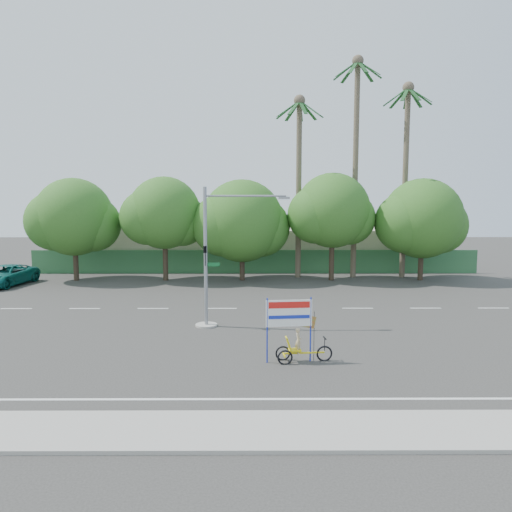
{
  "coord_description": "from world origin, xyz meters",
  "views": [
    {
      "loc": [
        -0.1,
        -20.64,
        6.51
      ],
      "look_at": [
        0.02,
        4.63,
        3.5
      ],
      "focal_mm": 35.0,
      "sensor_mm": 36.0,
      "label": 1
    }
  ],
  "objects": [
    {
      "name": "trike_billboard",
      "position": [
        1.54,
        -1.5,
        1.06
      ],
      "size": [
        2.67,
        0.71,
        2.63
      ],
      "rotation": [
        0.0,
        0.0,
        0.1
      ],
      "color": "black",
      "rests_on": "ground"
    },
    {
      "name": "palm_mid",
      "position": [
        12.0,
        19.5,
        9.4
      ],
      "size": [
        3.73,
        3.79,
        15.45
      ],
      "color": "#70604C",
      "rests_on": "ground"
    },
    {
      "name": "building_right",
      "position": [
        8.0,
        26.0,
        1.8
      ],
      "size": [
        14.0,
        8.0,
        3.6
      ],
      "primitive_type": "cube",
      "color": "beige",
      "rests_on": "ground"
    },
    {
      "name": "palm_tall",
      "position": [
        8.0,
        19.5,
        10.46
      ],
      "size": [
        3.73,
        3.79,
        17.45
      ],
      "color": "#70604C",
      "rests_on": "ground"
    },
    {
      "name": "ground",
      "position": [
        0.0,
        0.0,
        0.0
      ],
      "size": [
        120.0,
        120.0,
        0.0
      ],
      "primitive_type": "plane",
      "color": "#33302D",
      "rests_on": "ground"
    },
    {
      "name": "traffic_signal",
      "position": [
        -2.2,
        3.98,
        2.92
      ],
      "size": [
        4.72,
        1.1,
        7.0
      ],
      "color": "gray",
      "rests_on": "ground"
    },
    {
      "name": "pickup_truck",
      "position": [
        -18.37,
        15.72,
        0.75
      ],
      "size": [
        3.35,
        5.74,
        1.5
      ],
      "primitive_type": "imported",
      "rotation": [
        0.0,
        0.0,
        -0.17
      ],
      "color": "#0D5F55",
      "rests_on": "ground"
    },
    {
      "name": "tree_right",
      "position": [
        5.95,
        18.0,
        5.24
      ],
      "size": [
        6.9,
        5.8,
        8.36
      ],
      "color": "#473828",
      "rests_on": "ground"
    },
    {
      "name": "building_left",
      "position": [
        -10.0,
        26.0,
        2.0
      ],
      "size": [
        12.0,
        8.0,
        4.0
      ],
      "primitive_type": "cube",
      "color": "beige",
      "rests_on": "ground"
    },
    {
      "name": "tree_far_right",
      "position": [
        12.95,
        18.0,
        4.64
      ],
      "size": [
        7.38,
        6.2,
        7.94
      ],
      "color": "#473828",
      "rests_on": "ground"
    },
    {
      "name": "sidewalk_near",
      "position": [
        0.0,
        -7.5,
        0.06
      ],
      "size": [
        50.0,
        2.4,
        0.12
      ],
      "primitive_type": "cube",
      "color": "gray",
      "rests_on": "ground"
    },
    {
      "name": "tree_left",
      "position": [
        -7.05,
        18.0,
        5.06
      ],
      "size": [
        6.66,
        5.6,
        8.07
      ],
      "color": "#473828",
      "rests_on": "ground"
    },
    {
      "name": "tree_far_left",
      "position": [
        -14.05,
        18.0,
        4.76
      ],
      "size": [
        7.14,
        6.0,
        7.96
      ],
      "color": "#473828",
      "rests_on": "ground"
    },
    {
      "name": "fence",
      "position": [
        0.0,
        21.5,
        1.0
      ],
      "size": [
        38.0,
        0.08,
        2.0
      ],
      "primitive_type": "cube",
      "color": "#336B3D",
      "rests_on": "ground"
    },
    {
      "name": "palm_short",
      "position": [
        3.5,
        19.5,
        8.86
      ],
      "size": [
        3.73,
        3.79,
        14.45
      ],
      "color": "#70604C",
      "rests_on": "ground"
    },
    {
      "name": "tree_center",
      "position": [
        -1.05,
        18.0,
        4.47
      ],
      "size": [
        7.62,
        6.4,
        7.85
      ],
      "color": "#473828",
      "rests_on": "ground"
    }
  ]
}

